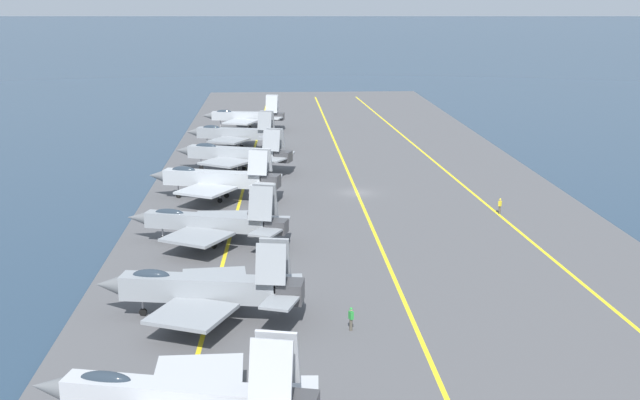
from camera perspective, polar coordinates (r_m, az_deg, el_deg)
The scene contains 14 objects.
ground_plane at distance 101.82m, azimuth 2.63°, elevation 0.31°, with size 2000.00×2000.00×0.00m, color #23384C.
carrier_deck at distance 101.77m, azimuth 2.64°, elevation 0.42°, with size 220.59×52.92×0.40m, color #4C4C4F.
deck_stripe_foul_line at distance 104.24m, azimuth 10.62°, elevation 0.64°, with size 198.53×0.36×0.01m, color yellow.
deck_stripe_centerline at distance 101.73m, azimuth 2.64°, elevation 0.53°, with size 198.53×0.36×0.01m, color yellow.
deck_stripe_edge_line at distance 101.26m, azimuth -5.58°, elevation 0.42°, with size 198.53×0.36×0.01m, color yellow.
parked_jet_nearest at distance 46.73m, azimuth -10.10°, elevation -13.70°, with size 13.85×16.75×6.65m.
parked_jet_second at distance 62.45m, azimuth -8.37°, elevation -6.24°, with size 13.50×16.35×6.46m.
parked_jet_third at distance 80.47m, azimuth -7.81°, elevation -1.58°, with size 12.78×16.78×6.45m.
parked_jet_fourth at distance 98.12m, azimuth -7.43°, elevation 1.51°, with size 13.85×16.70×6.53m.
parked_jet_fifth at distance 113.76m, azimuth -6.10°, elevation 3.29°, with size 13.15×17.46×6.43m.
parked_jet_sixth at distance 130.56m, azimuth -6.08°, elevation 4.73°, with size 12.56×15.74×6.42m.
parked_jet_seventh at distance 149.65m, azimuth -5.34°, elevation 5.96°, with size 14.04×15.47×6.60m.
crew_yellow_vest at distance 93.75m, azimuth 12.67°, elevation -0.38°, with size 0.46×0.45×1.81m.
crew_green_vest at distance 60.19m, azimuth 2.22°, elevation -8.37°, with size 0.45×0.39×1.83m.
Camera 1 is at (-98.25, 10.50, 24.60)m, focal length 45.00 mm.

